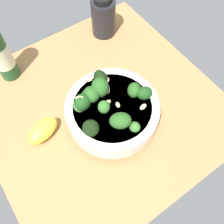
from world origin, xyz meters
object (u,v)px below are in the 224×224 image
at_px(bowl_of_broccoli, 111,110).
at_px(bottle_short, 0,55).
at_px(bottle_tall, 103,17).
at_px(lemon_wedge, 43,131).

distance_m(bowl_of_broccoli, bottle_short, 0.31).
bearing_deg(bottle_tall, bottle_short, 178.01).
relative_size(bottle_tall, bottle_short, 0.72).
height_order(bottle_tall, bottle_short, bottle_short).
distance_m(lemon_wedge, bottle_tall, 0.37).
height_order(bowl_of_broccoli, bottle_short, bottle_short).
bearing_deg(bottle_tall, lemon_wedge, -146.46).
relative_size(bowl_of_broccoli, bottle_short, 1.26).
xyz_separation_m(bottle_tall, bottle_short, (-0.30, 0.01, 0.02)).
bearing_deg(lemon_wedge, bottle_short, 87.88).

